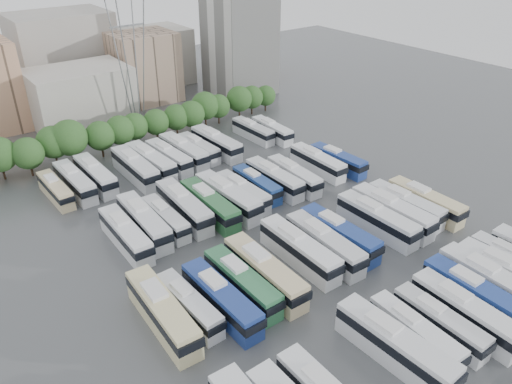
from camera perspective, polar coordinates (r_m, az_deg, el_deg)
ground at (r=69.95m, az=3.23°, el=-5.43°), size 220.00×220.00×0.00m
tree_line at (r=99.09m, az=-13.88°, el=7.39°), size 65.46×7.29×8.26m
city_buildings at (r=123.44m, az=-22.10°, el=12.14°), size 102.00×35.00×20.00m
apartment_tower at (r=127.16m, az=-1.87°, el=17.03°), size 14.00×14.00×26.00m
electricity_pylon at (r=103.76m, az=-14.36°, el=16.62°), size 9.00×6.91×33.83m
bus_r0_s5 at (r=53.79m, az=15.61°, el=-16.53°), size 3.47×13.64×4.25m
bus_r0_s6 at (r=56.19m, az=17.75°, el=-15.05°), size 3.02×11.32×3.52m
bus_r0_s7 at (r=58.21m, az=20.29°, el=-13.76°), size 2.72×11.17×3.49m
bus_r0_s8 at (r=59.99m, az=22.78°, el=-12.53°), size 3.29×12.91×4.02m
bus_r0_s9 at (r=62.65m, az=23.84°, el=-10.77°), size 3.13×13.03×4.07m
bus_r0_s10 at (r=65.04m, az=25.43°, el=-9.46°), size 3.42×13.62×4.24m
bus_r0_s11 at (r=67.55m, az=26.95°, el=-8.42°), size 3.34×13.04×4.06m
bus_r1_s0 at (r=56.31m, az=-10.65°, el=-13.31°), size 3.58×13.65×4.25m
bus_r1_s1 at (r=57.32m, az=-7.68°, el=-12.63°), size 2.74×11.06×3.45m
bus_r1_s2 at (r=57.24m, az=-4.01°, el=-12.09°), size 2.93×12.82×4.01m
bus_r1_s3 at (r=59.36m, az=-1.61°, el=-10.30°), size 2.76×12.57×3.94m
bus_r1_s4 at (r=60.62m, az=0.99°, el=-9.12°), size 3.31×13.72×4.28m
bus_r1_s6 at (r=64.59m, az=4.98°, el=-6.56°), size 3.22×13.46×4.20m
bus_r1_s7 at (r=66.08m, az=7.83°, el=-5.86°), size 3.49×13.29×4.13m
bus_r1_s8 at (r=68.33m, az=9.49°, el=-4.75°), size 3.06×12.97×4.05m
bus_r1_s10 at (r=72.42m, az=13.66°, el=-3.06°), size 2.95×13.24×4.15m
bus_r1_s11 at (r=74.72m, az=15.30°, el=-2.18°), size 3.09×13.54×4.24m
bus_r1_s12 at (r=77.30m, az=16.72°, el=-1.43°), size 3.02×12.52×3.91m
bus_r1_s13 at (r=79.08m, az=18.79°, el=-1.04°), size 2.80×12.58×3.94m
bus_r2_s1 at (r=69.62m, az=-14.67°, el=-4.73°), size 3.01×12.64×3.95m
bus_r2_s2 at (r=71.65m, az=-12.69°, el=-3.31°), size 3.50×13.39×4.16m
bus_r2_s3 at (r=72.47m, az=-10.29°, el=-2.97°), size 2.50×10.97×3.43m
bus_r2_s4 at (r=74.17m, az=-8.22°, el=-1.62°), size 3.61×13.60×4.23m
bus_r2_s5 at (r=74.23m, az=-5.33°, el=-1.44°), size 3.23×13.24×4.13m
bus_r2_s6 at (r=75.91m, az=-3.25°, el=-0.55°), size 3.48×13.73×4.28m
bus_r2_s7 at (r=77.75m, az=-1.56°, el=0.00°), size 2.82×11.69×3.65m
bus_r2_s8 at (r=80.24m, az=0.10°, el=0.90°), size 2.62×10.93×3.41m
bus_r2_s9 at (r=81.50m, az=2.10°, el=1.55°), size 2.72×12.43×3.90m
bus_r2_s10 at (r=82.81m, az=4.36°, el=1.89°), size 3.19×12.07×3.75m
bus_r2_s12 at (r=87.81m, az=7.05°, el=3.42°), size 2.86×12.12×3.79m
bus_r2_s13 at (r=89.20m, az=9.35°, el=3.62°), size 3.10×11.68×3.63m
bus_r3_s0 at (r=84.80m, az=-21.94°, el=0.26°), size 2.62×10.86×3.39m
bus_r3_s1 at (r=85.63m, az=-20.00°, el=1.11°), size 3.03×12.52×3.91m
bus_r3_s2 at (r=86.74m, az=-17.90°, el=1.88°), size 2.90×12.72×3.98m
bus_r3_s4 at (r=87.10m, az=-13.64°, el=2.73°), size 3.09×13.63×4.27m
bus_r3_s5 at (r=88.81m, az=-11.93°, el=3.43°), size 3.52×13.41×4.17m
bus_r3_s6 at (r=90.35m, az=-9.94°, el=3.98°), size 3.27×12.33×3.83m
bus_r3_s7 at (r=91.85m, az=-8.25°, el=4.64°), size 3.22×13.13×4.09m
bus_r3_s8 at (r=93.53m, az=-6.57°, el=5.02°), size 2.84×11.20×3.49m
bus_r3_s9 at (r=94.62m, az=-4.57°, el=5.62°), size 3.32×13.19×4.11m
bus_r3_s12 at (r=100.74m, az=-0.34°, el=7.02°), size 2.69×11.16×3.49m
bus_r3_s13 at (r=101.04m, az=1.85°, el=7.09°), size 2.93×11.33×3.52m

